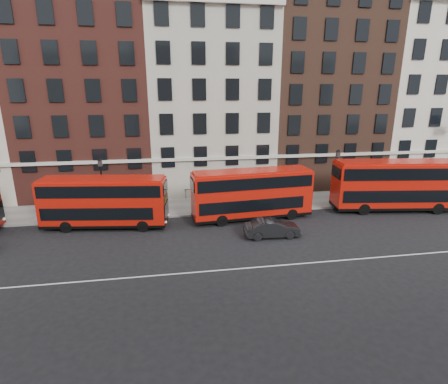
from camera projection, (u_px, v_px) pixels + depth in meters
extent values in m
plane|color=black|center=(243.00, 254.00, 24.04)|extent=(120.00, 120.00, 0.00)
cube|color=gray|center=(220.00, 205.00, 33.95)|extent=(80.00, 5.00, 0.15)
cube|color=gray|center=(224.00, 213.00, 31.58)|extent=(80.00, 0.30, 0.16)
cube|color=white|center=(250.00, 268.00, 22.15)|extent=(70.00, 0.12, 0.01)
cube|color=brown|center=(86.00, 88.00, 35.94)|extent=(12.80, 10.00, 22.00)
cube|color=#A4A091|center=(210.00, 102.00, 38.35)|extent=(12.80, 10.00, 19.00)
cube|color=brown|center=(320.00, 92.00, 40.05)|extent=(12.80, 10.00, 21.00)
cube|color=beige|center=(420.00, 96.00, 42.18)|extent=(12.80, 10.00, 20.00)
cube|color=#BA1409|center=(104.00, 202.00, 28.06)|extent=(10.08, 3.67, 3.71)
cube|color=black|center=(106.00, 222.00, 28.55)|extent=(10.08, 3.71, 0.23)
cube|color=black|center=(101.00, 209.00, 28.23)|extent=(8.97, 3.59, 0.99)
cube|color=black|center=(103.00, 188.00, 27.73)|extent=(9.72, 3.69, 0.94)
cube|color=#BA1409|center=(102.00, 179.00, 27.51)|extent=(9.78, 3.44, 0.17)
cube|color=black|center=(166.00, 210.00, 28.38)|extent=(0.36, 2.06, 1.22)
cube|color=black|center=(166.00, 198.00, 28.10)|extent=(0.32, 1.78, 0.39)
cylinder|color=black|center=(143.00, 226.00, 27.62)|extent=(0.97, 0.39, 0.94)
cylinder|color=black|center=(148.00, 217.00, 29.63)|extent=(0.97, 0.39, 0.94)
cylinder|color=black|center=(66.00, 227.00, 27.47)|extent=(0.97, 0.39, 0.94)
cylinder|color=black|center=(76.00, 217.00, 29.48)|extent=(0.97, 0.39, 0.94)
cube|color=#BA1409|center=(252.00, 194.00, 29.92)|extent=(10.39, 3.26, 3.85)
cube|color=black|center=(251.00, 213.00, 30.44)|extent=(10.40, 3.30, 0.23)
cube|color=black|center=(248.00, 201.00, 30.04)|extent=(9.24, 3.25, 1.02)
cube|color=black|center=(252.00, 180.00, 29.58)|extent=(10.01, 3.31, 0.97)
cube|color=#BA1409|center=(252.00, 171.00, 29.36)|extent=(10.09, 3.05, 0.18)
cube|color=black|center=(306.00, 198.00, 31.33)|extent=(0.25, 2.14, 1.27)
cube|color=black|center=(307.00, 187.00, 31.03)|extent=(0.23, 1.85, 0.41)
cylinder|color=black|center=(292.00, 214.00, 30.18)|extent=(0.99, 0.35, 0.97)
cylinder|color=black|center=(282.00, 206.00, 32.21)|extent=(0.99, 0.35, 0.97)
cylinder|color=black|center=(222.00, 221.00, 28.74)|extent=(0.99, 0.35, 0.97)
cylinder|color=black|center=(216.00, 212.00, 30.77)|extent=(0.99, 0.35, 0.97)
cube|color=#BA1409|center=(395.00, 185.00, 31.96)|extent=(11.30, 4.10, 4.16)
cube|color=black|center=(392.00, 205.00, 32.51)|extent=(11.31, 4.14, 0.25)
cube|color=black|center=(391.00, 192.00, 32.15)|extent=(10.06, 4.01, 1.10)
cube|color=black|center=(397.00, 171.00, 31.59)|extent=(10.90, 4.12, 1.05)
cube|color=#BA1409|center=(398.00, 162.00, 31.35)|extent=(10.96, 3.84, 0.19)
cylinder|color=black|center=(438.00, 209.00, 31.47)|extent=(1.08, 0.43, 1.05)
cylinder|color=black|center=(423.00, 201.00, 33.73)|extent=(1.08, 0.43, 1.05)
cylinder|color=black|center=(364.00, 209.00, 31.29)|extent=(1.08, 0.43, 1.05)
cylinder|color=black|center=(354.00, 201.00, 33.55)|extent=(1.08, 0.43, 1.05)
imported|color=black|center=(272.00, 228.00, 26.63)|extent=(4.27, 1.55, 1.40)
cylinder|color=black|center=(103.00, 192.00, 29.71)|extent=(0.14, 0.14, 4.60)
cylinder|color=black|center=(105.00, 214.00, 30.28)|extent=(0.32, 0.32, 0.60)
cube|color=#262626|center=(100.00, 163.00, 28.98)|extent=(0.32, 0.32, 0.55)
cone|color=black|center=(100.00, 159.00, 28.88)|extent=(0.44, 0.44, 0.25)
cylinder|color=black|center=(336.00, 180.00, 33.54)|extent=(0.14, 0.14, 4.60)
cylinder|color=black|center=(334.00, 200.00, 34.11)|extent=(0.32, 0.32, 0.60)
cube|color=#262626|center=(338.00, 154.00, 32.81)|extent=(0.32, 0.32, 0.55)
cone|color=black|center=(338.00, 150.00, 32.71)|extent=(0.44, 0.44, 0.25)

